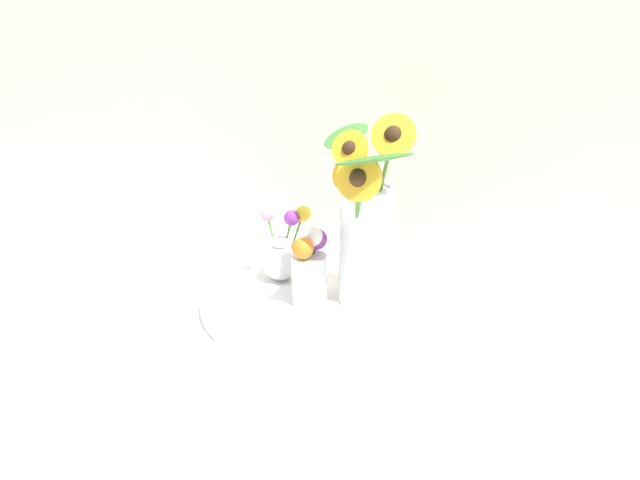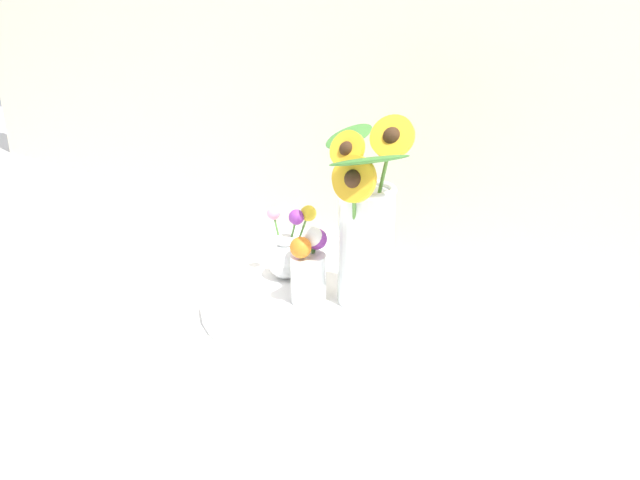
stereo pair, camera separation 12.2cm
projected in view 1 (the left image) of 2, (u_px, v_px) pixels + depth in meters
ground_plane at (289, 317)px, 1.22m from camera, size 6.00×6.00×0.00m
serving_tray at (320, 302)px, 1.26m from camera, size 0.48×0.48×0.02m
mason_jar_sunflowers at (366, 231)px, 1.20m from camera, size 0.22×0.22×0.38m
vase_small_center at (310, 268)px, 1.22m from camera, size 0.07×0.09×0.15m
vase_bulb_right at (283, 254)px, 1.33m from camera, size 0.10×0.09×0.16m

